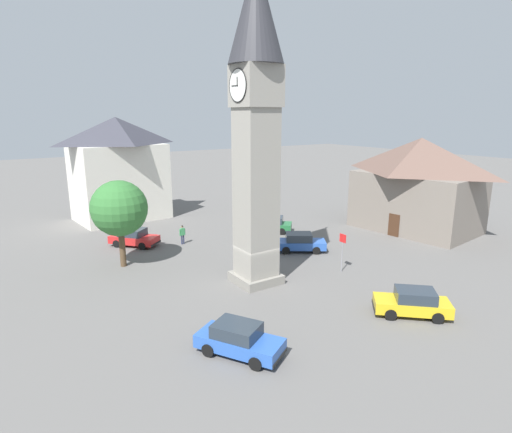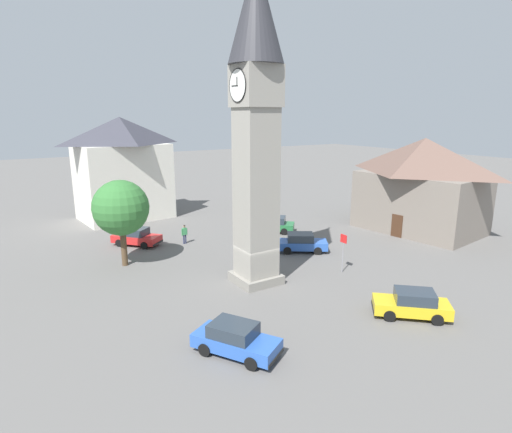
{
  "view_description": "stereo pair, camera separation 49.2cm",
  "coord_description": "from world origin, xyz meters",
  "px_view_note": "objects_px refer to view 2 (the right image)",
  "views": [
    {
      "loc": [
        -21.99,
        14.52,
        11.01
      ],
      "look_at": [
        0.0,
        0.0,
        4.55
      ],
      "focal_mm": 29.2,
      "sensor_mm": 36.0,
      "label": 1
    },
    {
      "loc": [
        -22.26,
        14.11,
        11.01
      ],
      "look_at": [
        0.0,
        0.0,
        4.55
      ],
      "focal_mm": 29.2,
      "sensor_mm": 36.0,
      "label": 2
    }
  ],
  "objects_px": {
    "car_blue_kerb": "(302,243)",
    "car_red_corner": "(136,237)",
    "road_sign": "(343,247)",
    "clock_tower": "(256,102)",
    "car_black_far": "(412,304)",
    "building_shop_left": "(123,168)",
    "car_silver_kerb": "(235,339)",
    "car_white_side": "(273,224)",
    "building_terrace_right": "(422,184)",
    "tree": "(121,208)",
    "pedestrian": "(184,233)"
  },
  "relations": [
    {
      "from": "car_blue_kerb",
      "to": "car_red_corner",
      "type": "xyz_separation_m",
      "value": [
        9.02,
        11.01,
        0.0
      ]
    },
    {
      "from": "car_blue_kerb",
      "to": "road_sign",
      "type": "height_order",
      "value": "road_sign"
    },
    {
      "from": "car_blue_kerb",
      "to": "clock_tower",
      "type": "bearing_deg",
      "value": 117.38
    },
    {
      "from": "clock_tower",
      "to": "car_red_corner",
      "type": "bearing_deg",
      "value": 19.42
    },
    {
      "from": "car_black_far",
      "to": "road_sign",
      "type": "relative_size",
      "value": 1.49
    },
    {
      "from": "car_red_corner",
      "to": "building_shop_left",
      "type": "height_order",
      "value": "building_shop_left"
    },
    {
      "from": "car_black_far",
      "to": "road_sign",
      "type": "xyz_separation_m",
      "value": [
        7.08,
        -1.52,
        1.14
      ]
    },
    {
      "from": "clock_tower",
      "to": "car_black_far",
      "type": "height_order",
      "value": "clock_tower"
    },
    {
      "from": "car_silver_kerb",
      "to": "car_white_side",
      "type": "bearing_deg",
      "value": -39.36
    },
    {
      "from": "car_white_side",
      "to": "building_terrace_right",
      "type": "distance_m",
      "value": 14.75
    },
    {
      "from": "clock_tower",
      "to": "car_silver_kerb",
      "type": "height_order",
      "value": "clock_tower"
    },
    {
      "from": "tree",
      "to": "road_sign",
      "type": "xyz_separation_m",
      "value": [
        -9.78,
        -12.79,
        -2.5
      ]
    },
    {
      "from": "clock_tower",
      "to": "car_black_far",
      "type": "relative_size",
      "value": 4.82
    },
    {
      "from": "car_white_side",
      "to": "building_terrace_right",
      "type": "xyz_separation_m",
      "value": [
        -7.03,
        -12.4,
        3.8
      ]
    },
    {
      "from": "car_white_side",
      "to": "car_black_far",
      "type": "height_order",
      "value": "same"
    },
    {
      "from": "car_blue_kerb",
      "to": "pedestrian",
      "type": "bearing_deg",
      "value": 45.59
    },
    {
      "from": "car_blue_kerb",
      "to": "tree",
      "type": "distance_m",
      "value": 14.46
    },
    {
      "from": "clock_tower",
      "to": "building_terrace_right",
      "type": "height_order",
      "value": "clock_tower"
    },
    {
      "from": "clock_tower",
      "to": "car_white_side",
      "type": "xyz_separation_m",
      "value": [
        9.54,
        -7.96,
        -11.01
      ]
    },
    {
      "from": "clock_tower",
      "to": "tree",
      "type": "relative_size",
      "value": 3.12
    },
    {
      "from": "car_silver_kerb",
      "to": "car_white_side",
      "type": "xyz_separation_m",
      "value": [
        16.42,
        -13.47,
        0.0
      ]
    },
    {
      "from": "car_silver_kerb",
      "to": "road_sign",
      "type": "relative_size",
      "value": 1.58
    },
    {
      "from": "car_red_corner",
      "to": "road_sign",
      "type": "xyz_separation_m",
      "value": [
        -14.26,
        -10.58,
        1.14
      ]
    },
    {
      "from": "road_sign",
      "to": "pedestrian",
      "type": "bearing_deg",
      "value": 29.0
    },
    {
      "from": "car_red_corner",
      "to": "road_sign",
      "type": "height_order",
      "value": "road_sign"
    },
    {
      "from": "car_silver_kerb",
      "to": "car_black_far",
      "type": "bearing_deg",
      "value": -101.15
    },
    {
      "from": "car_blue_kerb",
      "to": "car_black_far",
      "type": "bearing_deg",
      "value": 170.98
    },
    {
      "from": "car_silver_kerb",
      "to": "car_black_far",
      "type": "relative_size",
      "value": 1.06
    },
    {
      "from": "clock_tower",
      "to": "car_blue_kerb",
      "type": "relative_size",
      "value": 4.61
    },
    {
      "from": "car_silver_kerb",
      "to": "road_sign",
      "type": "bearing_deg",
      "value": -66.55
    },
    {
      "from": "car_white_side",
      "to": "pedestrian",
      "type": "bearing_deg",
      "value": 83.07
    },
    {
      "from": "building_terrace_right",
      "to": "car_red_corner",
      "type": "bearing_deg",
      "value": 68.12
    },
    {
      "from": "building_terrace_right",
      "to": "car_black_far",
      "type": "bearing_deg",
      "value": 125.98
    },
    {
      "from": "clock_tower",
      "to": "car_white_side",
      "type": "bearing_deg",
      "value": -39.85
    },
    {
      "from": "pedestrian",
      "to": "building_shop_left",
      "type": "distance_m",
      "value": 13.13
    },
    {
      "from": "car_red_corner",
      "to": "car_white_side",
      "type": "xyz_separation_m",
      "value": [
        -2.91,
        -12.35,
        0.0
      ]
    },
    {
      "from": "building_shop_left",
      "to": "car_silver_kerb",
      "type": "bearing_deg",
      "value": 173.99
    },
    {
      "from": "tree",
      "to": "building_terrace_right",
      "type": "distance_m",
      "value": 27.52
    },
    {
      "from": "clock_tower",
      "to": "car_red_corner",
      "type": "xyz_separation_m",
      "value": [
        12.45,
        4.39,
        -11.01
      ]
    },
    {
      "from": "pedestrian",
      "to": "car_silver_kerb",
      "type": "bearing_deg",
      "value": 164.58
    },
    {
      "from": "road_sign",
      "to": "car_blue_kerb",
      "type": "bearing_deg",
      "value": -4.76
    },
    {
      "from": "car_blue_kerb",
      "to": "car_silver_kerb",
      "type": "xyz_separation_m",
      "value": [
        -10.31,
        12.13,
        0.0
      ]
    },
    {
      "from": "tree",
      "to": "building_shop_left",
      "type": "height_order",
      "value": "building_shop_left"
    },
    {
      "from": "car_red_corner",
      "to": "pedestrian",
      "type": "relative_size",
      "value": 2.5
    },
    {
      "from": "car_blue_kerb",
      "to": "car_red_corner",
      "type": "bearing_deg",
      "value": 50.68
    },
    {
      "from": "clock_tower",
      "to": "car_silver_kerb",
      "type": "distance_m",
      "value": 14.11
    },
    {
      "from": "car_silver_kerb",
      "to": "car_white_side",
      "type": "height_order",
      "value": "same"
    },
    {
      "from": "car_silver_kerb",
      "to": "car_white_side",
      "type": "relative_size",
      "value": 1.05
    },
    {
      "from": "pedestrian",
      "to": "car_blue_kerb",
      "type": "bearing_deg",
      "value": -134.41
    },
    {
      "from": "car_black_far",
      "to": "car_blue_kerb",
      "type": "bearing_deg",
      "value": -9.02
    }
  ]
}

